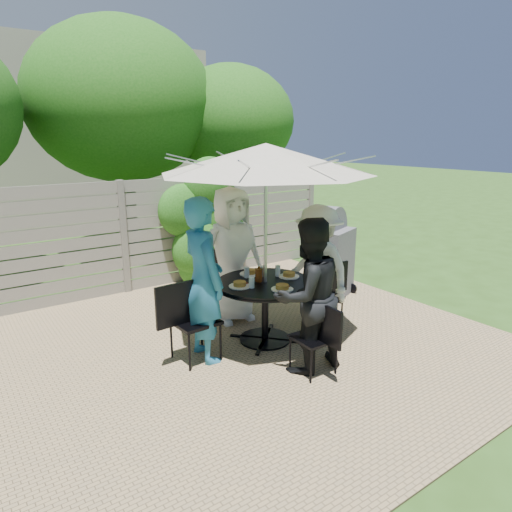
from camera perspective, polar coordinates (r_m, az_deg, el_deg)
backyard_envelope at (r=14.58m, az=-26.32°, el=13.73°), size 60.00×60.00×5.00m
patio_table at (r=5.66m, az=1.14°, el=-5.53°), size 1.27×1.27×0.79m
umbrella at (r=5.31m, az=1.24°, el=12.02°), size 2.65×2.65×2.44m
chair_back at (r=6.53m, az=-3.56°, el=-5.24°), size 0.47×0.69×0.94m
person_back at (r=6.22m, az=-3.04°, el=0.09°), size 0.95×0.65×1.88m
chair_left at (r=5.33m, az=-7.71°, el=-10.00°), size 0.72×0.50×0.98m
person_left at (r=5.15m, az=-6.59°, el=-3.07°), size 0.49×0.72×1.90m
chair_front at (r=5.07m, az=7.25°, el=-11.85°), size 0.42×0.62×0.85m
person_front at (r=4.93m, az=6.49°, el=-5.03°), size 0.87×0.69×1.71m
chair_right at (r=6.32m, az=8.50°, el=-6.34°), size 0.63×0.43×0.86m
person_right at (r=6.05m, az=7.74°, el=-1.49°), size 0.68×1.11×1.67m
plate_back at (r=5.87m, az=-0.78°, el=-2.07°), size 0.26×0.26×0.06m
plate_left at (r=5.40m, az=-2.04°, el=-3.61°), size 0.26×0.26×0.06m
plate_front at (r=5.30m, az=3.30°, el=-4.00°), size 0.26×0.26×0.06m
plate_right at (r=5.77m, az=4.14°, el=-2.39°), size 0.26×0.26×0.06m
glass_back at (r=5.72m, az=-1.15°, el=-2.05°), size 0.07×0.07×0.14m
glass_left at (r=5.35m, az=-0.55°, el=-3.27°), size 0.07×0.07×0.14m
glass_right at (r=5.79m, az=2.74°, el=-1.86°), size 0.07×0.07×0.14m
syrup_jug at (r=5.57m, az=0.36°, el=-2.41°), size 0.09×0.09×0.16m
coffee_cup at (r=5.80m, az=0.79°, el=-1.93°), size 0.08×0.08×0.12m
bbq_grill at (r=7.35m, az=9.31°, el=0.01°), size 0.86×0.77×1.46m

